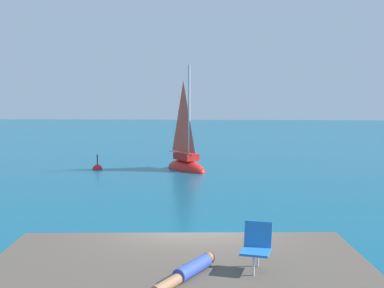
{
  "coord_description": "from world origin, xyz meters",
  "views": [
    {
      "loc": [
        0.71,
        -11.37,
        4.06
      ],
      "look_at": [
        -0.9,
        12.66,
        1.8
      ],
      "focal_mm": 45.95,
      "sensor_mm": 36.0,
      "label": 1
    }
  ],
  "objects_px": {
    "person_sunbather": "(189,271)",
    "marker_buoy": "(97,169)",
    "beach_chair": "(257,244)",
    "sailboat_near": "(186,164)"
  },
  "relations": [
    {
      "from": "person_sunbather",
      "to": "marker_buoy",
      "type": "relative_size",
      "value": 1.43
    },
    {
      "from": "person_sunbather",
      "to": "beach_chair",
      "type": "relative_size",
      "value": 2.03
    },
    {
      "from": "beach_chair",
      "to": "marker_buoy",
      "type": "relative_size",
      "value": 0.71
    },
    {
      "from": "sailboat_near",
      "to": "marker_buoy",
      "type": "height_order",
      "value": "sailboat_near"
    },
    {
      "from": "sailboat_near",
      "to": "person_sunbather",
      "type": "bearing_deg",
      "value": -33.02
    },
    {
      "from": "sailboat_near",
      "to": "marker_buoy",
      "type": "distance_m",
      "value": 5.09
    },
    {
      "from": "beach_chair",
      "to": "marker_buoy",
      "type": "height_order",
      "value": "beach_chair"
    },
    {
      "from": "sailboat_near",
      "to": "marker_buoy",
      "type": "xyz_separation_m",
      "value": [
        -5.08,
        -0.03,
        -0.34
      ]
    },
    {
      "from": "person_sunbather",
      "to": "marker_buoy",
      "type": "bearing_deg",
      "value": -134.06
    },
    {
      "from": "person_sunbather",
      "to": "beach_chair",
      "type": "bearing_deg",
      "value": 139.96
    }
  ]
}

